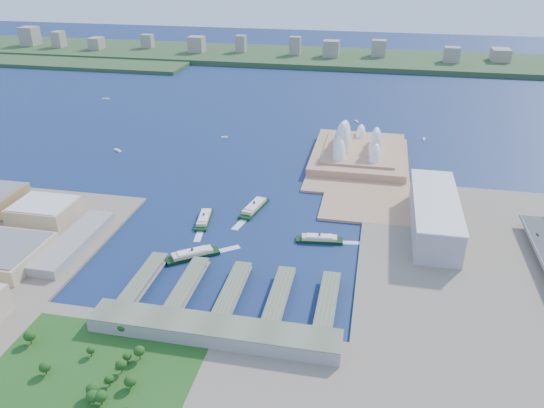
% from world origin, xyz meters
% --- Properties ---
extents(ground, '(3000.00, 3000.00, 0.00)m').
position_xyz_m(ground, '(0.00, 0.00, 0.00)').
color(ground, '#0F1C48').
rests_on(ground, ground).
extents(east_land, '(240.00, 500.00, 3.00)m').
position_xyz_m(east_land, '(240.00, -50.00, 1.50)').
color(east_land, '#7B6F5F').
rests_on(east_land, ground).
extents(peninsula, '(135.00, 220.00, 3.00)m').
position_xyz_m(peninsula, '(107.50, 260.00, 1.50)').
color(peninsula, tan).
rests_on(peninsula, ground).
extents(far_shore, '(2200.00, 260.00, 12.00)m').
position_xyz_m(far_shore, '(0.00, 980.00, 6.00)').
color(far_shore, '#2D4926').
rests_on(far_shore, ground).
extents(opera_house, '(134.00, 180.00, 58.00)m').
position_xyz_m(opera_house, '(105.00, 280.00, 32.00)').
color(opera_house, white).
rests_on(opera_house, peninsula).
extents(toaster_building, '(45.00, 155.00, 35.00)m').
position_xyz_m(toaster_building, '(195.00, 80.00, 20.50)').
color(toaster_building, '#98989D').
rests_on(toaster_building, east_land).
extents(ferry_wharves, '(184.00, 90.00, 9.30)m').
position_xyz_m(ferry_wharves, '(14.00, -75.00, 4.65)').
color(ferry_wharves, '#59634B').
rests_on(ferry_wharves, ground).
extents(terminal_building, '(200.00, 28.00, 12.00)m').
position_xyz_m(terminal_building, '(15.00, -135.00, 9.00)').
color(terminal_building, gray).
rests_on(terminal_building, south_land).
extents(park, '(150.00, 110.00, 16.00)m').
position_xyz_m(park, '(-60.00, -190.00, 11.00)').
color(park, '#194714').
rests_on(park, south_land).
extents(far_skyline, '(1900.00, 140.00, 55.00)m').
position_xyz_m(far_skyline, '(0.00, 960.00, 39.50)').
color(far_skyline, gray).
rests_on(far_skyline, far_shore).
extents(ferry_a, '(20.10, 51.80, 9.54)m').
position_xyz_m(ferry_a, '(-54.62, 53.62, 4.77)').
color(ferry_a, black).
rests_on(ferry_a, ground).
extents(ferry_b, '(25.52, 58.52, 10.74)m').
position_xyz_m(ferry_b, '(-5.64, 91.78, 5.37)').
color(ferry_b, black).
rests_on(ferry_b, ground).
extents(ferry_c, '(51.66, 42.67, 10.18)m').
position_xyz_m(ferry_c, '(-41.98, -21.84, 5.09)').
color(ferry_c, black).
rests_on(ferry_c, ground).
extents(ferry_d, '(49.86, 17.67, 9.23)m').
position_xyz_m(ferry_d, '(77.90, 34.37, 4.61)').
color(ferry_d, black).
rests_on(ferry_d, ground).
extents(boat_a, '(15.58, 11.64, 3.05)m').
position_xyz_m(boat_a, '(-250.57, 239.68, 1.53)').
color(boat_a, white).
rests_on(boat_a, ground).
extents(boat_b, '(10.48, 5.61, 2.69)m').
position_xyz_m(boat_b, '(-110.19, 329.09, 1.34)').
color(boat_b, white).
rests_on(boat_b, ground).
extents(boat_c, '(4.17, 11.89, 2.63)m').
position_xyz_m(boat_c, '(202.34, 383.76, 1.32)').
color(boat_c, white).
rests_on(boat_c, ground).
extents(boat_d, '(14.77, 5.74, 2.44)m').
position_xyz_m(boat_d, '(-406.80, 505.69, 1.22)').
color(boat_d, white).
rests_on(boat_d, ground).
extents(boat_e, '(7.55, 10.20, 2.43)m').
position_xyz_m(boat_e, '(92.17, 456.12, 1.22)').
color(boat_e, white).
rests_on(boat_e, ground).
extents(car_c, '(2.01, 4.93, 1.43)m').
position_xyz_m(car_c, '(296.00, 65.43, 15.57)').
color(car_c, slate).
rests_on(car_c, expressway).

